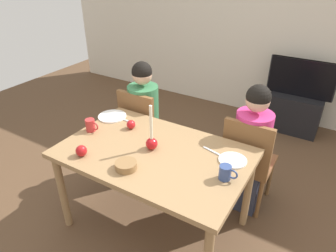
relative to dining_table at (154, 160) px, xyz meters
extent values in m
plane|color=brown|center=(0.00, 0.00, -0.67)|extent=(7.68, 7.68, 0.00)
cube|color=beige|center=(0.00, 2.60, 0.63)|extent=(6.40, 0.10, 2.60)
cube|color=#99754C|center=(0.00, 0.00, 0.06)|extent=(1.40, 0.90, 0.04)
cylinder|color=#99754C|center=(-0.64, -0.39, -0.31)|extent=(0.06, 0.06, 0.71)
cylinder|color=#99754C|center=(-0.64, 0.39, -0.31)|extent=(0.06, 0.06, 0.71)
cylinder|color=#99754C|center=(0.64, 0.39, -0.31)|extent=(0.06, 0.06, 0.71)
cube|color=brown|center=(-0.55, 0.69, -0.24)|extent=(0.40, 0.40, 0.04)
cube|color=brown|center=(-0.55, 0.51, 0.01)|extent=(0.40, 0.04, 0.45)
cylinder|color=brown|center=(-0.38, 0.86, -0.46)|extent=(0.04, 0.04, 0.41)
cylinder|color=brown|center=(-0.72, 0.86, -0.46)|extent=(0.04, 0.04, 0.41)
cylinder|color=brown|center=(-0.38, 0.52, -0.46)|extent=(0.04, 0.04, 0.41)
cylinder|color=brown|center=(-0.72, 0.52, -0.46)|extent=(0.04, 0.04, 0.41)
cube|color=brown|center=(0.55, 0.69, -0.24)|extent=(0.40, 0.40, 0.04)
cube|color=brown|center=(0.55, 0.51, 0.01)|extent=(0.40, 0.04, 0.45)
cylinder|color=brown|center=(0.72, 0.86, -0.46)|extent=(0.04, 0.04, 0.41)
cylinder|color=brown|center=(0.38, 0.86, -0.46)|extent=(0.04, 0.04, 0.41)
cylinder|color=brown|center=(0.72, 0.52, -0.46)|extent=(0.04, 0.04, 0.41)
cylinder|color=brown|center=(0.38, 0.52, -0.46)|extent=(0.04, 0.04, 0.41)
cube|color=#33384C|center=(-0.55, 0.64, -0.44)|extent=(0.28, 0.28, 0.45)
cylinder|color=#387A4C|center=(-0.55, 0.64, 0.02)|extent=(0.30, 0.30, 0.48)
sphere|color=tan|center=(-0.55, 0.64, 0.38)|extent=(0.19, 0.19, 0.19)
sphere|color=black|center=(-0.55, 0.64, 0.41)|extent=(0.19, 0.19, 0.19)
cube|color=#33384C|center=(0.55, 0.64, -0.44)|extent=(0.28, 0.28, 0.45)
cylinder|color=#D1337A|center=(0.55, 0.64, 0.02)|extent=(0.30, 0.30, 0.48)
sphere|color=tan|center=(0.55, 0.64, 0.38)|extent=(0.19, 0.19, 0.19)
sphere|color=black|center=(0.55, 0.64, 0.41)|extent=(0.19, 0.19, 0.19)
cube|color=black|center=(0.63, 2.30, -0.43)|extent=(0.64, 0.40, 0.48)
cube|color=black|center=(0.63, 2.30, 0.04)|extent=(0.79, 0.04, 0.46)
cube|color=black|center=(0.63, 2.30, 0.04)|extent=(0.76, 0.05, 0.46)
sphere|color=red|center=(-0.03, 0.02, 0.13)|extent=(0.09, 0.09, 0.09)
cylinder|color=#EFE5C6|center=(-0.03, 0.02, 0.31)|extent=(0.02, 0.02, 0.27)
cylinder|color=white|center=(-0.63, 0.26, 0.09)|extent=(0.25, 0.25, 0.01)
cylinder|color=white|center=(0.54, 0.19, 0.09)|extent=(0.20, 0.20, 0.01)
cylinder|color=#B72D2D|center=(-0.62, -0.02, 0.14)|extent=(0.08, 0.08, 0.10)
torus|color=#B72D2D|center=(-0.57, -0.02, 0.14)|extent=(0.07, 0.01, 0.07)
cylinder|color=#33477F|center=(0.57, -0.03, 0.13)|extent=(0.08, 0.08, 0.10)
torus|color=#33477F|center=(0.62, -0.03, 0.14)|extent=(0.07, 0.01, 0.07)
cube|color=silver|center=(-0.46, 0.27, 0.09)|extent=(0.18, 0.03, 0.01)
cube|color=silver|center=(0.38, 0.22, 0.09)|extent=(0.18, 0.06, 0.01)
cylinder|color=olive|center=(-0.05, -0.27, 0.11)|extent=(0.15, 0.15, 0.05)
sphere|color=red|center=(-0.35, 0.19, 0.12)|extent=(0.07, 0.07, 0.07)
sphere|color=#B01619|center=(-0.42, -0.32, 0.12)|extent=(0.08, 0.08, 0.08)
camera|label=1|loc=(1.06, -1.56, 1.37)|focal=32.68mm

